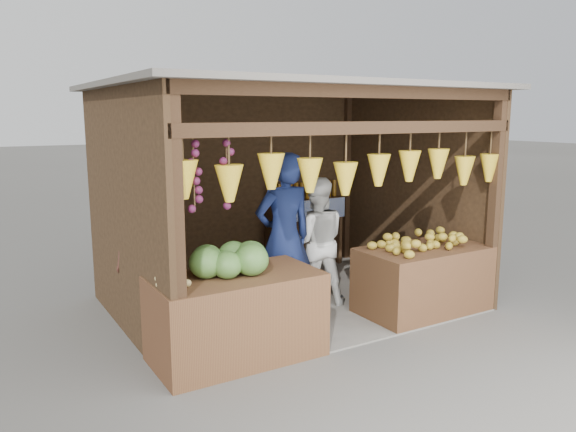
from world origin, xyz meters
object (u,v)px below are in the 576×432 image
at_px(counter_left, 236,317).
at_px(man_standing, 284,238).
at_px(counter_right, 423,280).
at_px(vendor_seated, 142,253).
at_px(woman_standing, 316,242).

relative_size(counter_left, man_standing, 0.83).
xyz_separation_m(counter_right, vendor_seated, (-3.01, 1.14, 0.46)).
height_order(counter_left, woman_standing, woman_standing).
xyz_separation_m(counter_left, vendor_seated, (-0.55, 1.16, 0.44)).
xyz_separation_m(man_standing, vendor_seated, (-1.47, 0.51, -0.10)).
height_order(counter_left, man_standing, man_standing).
xyz_separation_m(woman_standing, vendor_seated, (-2.08, 0.24, 0.07)).
distance_m(counter_left, man_standing, 1.25).
bearing_deg(man_standing, counter_right, 159.11).
bearing_deg(counter_right, woman_standing, 136.07).
bearing_deg(woman_standing, man_standing, 48.04).
distance_m(counter_right, man_standing, 1.76).
height_order(counter_left, vendor_seated, vendor_seated).
bearing_deg(vendor_seated, counter_right, 174.85).
relative_size(counter_left, counter_right, 1.05).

